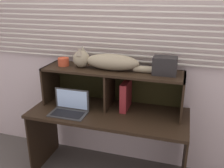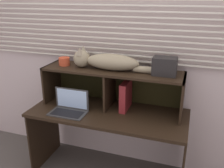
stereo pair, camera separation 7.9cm
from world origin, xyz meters
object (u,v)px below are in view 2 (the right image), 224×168
(cat, at_px, (106,61))
(storage_box, at_px, (165,66))
(binder_upright, at_px, (126,95))
(book_stack, at_px, (75,99))
(laptop, at_px, (69,107))
(small_basket, at_px, (64,61))

(cat, distance_m, storage_box, 0.57)
(binder_upright, distance_m, storage_box, 0.49)
(cat, height_order, book_stack, cat)
(laptop, height_order, book_stack, laptop)
(small_basket, xyz_separation_m, storage_box, (1.03, 0.00, 0.04))
(cat, relative_size, binder_upright, 3.28)
(book_stack, distance_m, storage_box, 1.04)
(laptop, bearing_deg, small_basket, 123.36)
(binder_upright, relative_size, small_basket, 2.57)
(binder_upright, bearing_deg, small_basket, 180.00)
(cat, relative_size, storage_box, 4.34)
(binder_upright, distance_m, book_stack, 0.59)
(laptop, bearing_deg, book_stack, 105.91)
(binder_upright, relative_size, book_stack, 1.14)
(small_basket, height_order, storage_box, storage_box)
(storage_box, bearing_deg, laptop, -163.66)
(book_stack, xyz_separation_m, small_basket, (-0.09, -0.01, 0.42))
(book_stack, height_order, storage_box, storage_box)
(laptop, xyz_separation_m, storage_box, (0.86, 0.25, 0.43))
(binder_upright, xyz_separation_m, small_basket, (-0.67, 0.00, 0.29))
(laptop, height_order, small_basket, small_basket)
(laptop, relative_size, binder_upright, 1.24)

